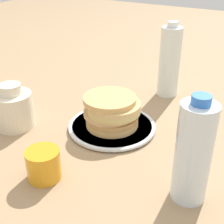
{
  "coord_description": "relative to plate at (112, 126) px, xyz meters",
  "views": [
    {
      "loc": [
        -0.39,
        0.66,
        0.47
      ],
      "look_at": [
        -0.0,
        -0.0,
        0.05
      ],
      "focal_mm": 50.0,
      "sensor_mm": 36.0,
      "label": 1
    }
  ],
  "objects": [
    {
      "name": "pancake_stack",
      "position": [
        0.0,
        -0.0,
        0.05
      ],
      "size": [
        0.16,
        0.16,
        0.09
      ],
      "color": "#E2B671",
      "rests_on": "plate"
    },
    {
      "name": "plate",
      "position": [
        0.0,
        0.0,
        0.0
      ],
      "size": [
        0.25,
        0.25,
        0.01
      ],
      "color": "silver",
      "rests_on": "ground_plane"
    },
    {
      "name": "juice_glass",
      "position": [
        0.02,
        0.26,
        0.03
      ],
      "size": [
        0.08,
        0.08,
        0.07
      ],
      "color": "orange",
      "rests_on": "ground_plane"
    },
    {
      "name": "cream_jug",
      "position": [
        0.25,
        0.13,
        0.05
      ],
      "size": [
        0.11,
        0.11,
        0.13
      ],
      "color": "beige",
      "rests_on": "ground_plane"
    },
    {
      "name": "ground_plane",
      "position": [
        0.0,
        0.0,
        -0.01
      ],
      "size": [
        4.0,
        4.0,
        0.0
      ],
      "primitive_type": "plane",
      "color": "#9E7F5B"
    },
    {
      "name": "water_bottle_mid",
      "position": [
        -0.05,
        -0.3,
        0.11
      ],
      "size": [
        0.07,
        0.07,
        0.25
      ],
      "color": "silver",
      "rests_on": "ground_plane"
    },
    {
      "name": "water_bottle_near",
      "position": [
        -0.28,
        0.15,
        0.1
      ],
      "size": [
        0.07,
        0.07,
        0.23
      ],
      "color": "silver",
      "rests_on": "ground_plane"
    }
  ]
}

